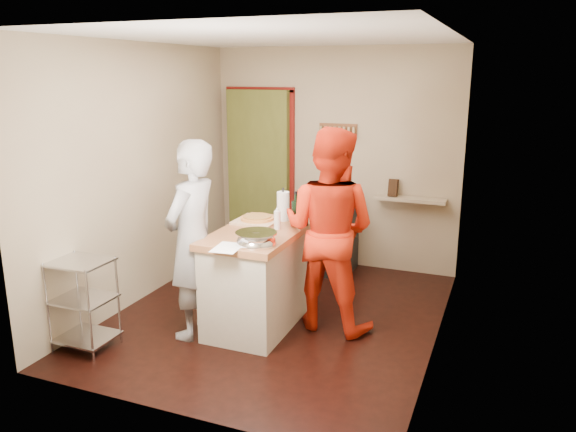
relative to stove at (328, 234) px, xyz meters
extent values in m
plane|color=black|center=(-0.05, -1.42, -0.45)|extent=(3.50, 3.50, 0.00)
cube|color=tan|center=(-0.05, 0.33, 0.85)|extent=(3.00, 0.04, 2.60)
cube|color=#565B23|center=(-1.00, 0.38, 0.60)|extent=(0.80, 0.40, 2.10)
cube|color=#670F0B|center=(-1.42, 0.31, 0.60)|extent=(0.06, 0.06, 2.10)
cube|color=#670F0B|center=(-0.58, 0.31, 0.60)|extent=(0.06, 0.06, 2.10)
cube|color=#670F0B|center=(-1.00, 0.31, 1.65)|extent=(0.90, 0.06, 0.06)
cube|color=brown|center=(0.00, 0.28, 1.15)|extent=(0.46, 0.09, 0.03)
cube|color=brown|center=(0.00, 0.32, 1.21)|extent=(0.46, 0.02, 0.12)
cube|color=olive|center=(0.00, 0.28, 1.21)|extent=(0.42, 0.04, 0.07)
cube|color=tan|center=(0.90, 0.23, 0.45)|extent=(0.80, 0.18, 0.04)
cube|color=black|center=(0.70, 0.23, 0.57)|extent=(0.10, 0.14, 0.22)
cube|color=tan|center=(-1.55, -1.42, 0.85)|extent=(0.04, 3.50, 2.60)
cube|color=tan|center=(1.45, -1.42, 0.85)|extent=(0.04, 3.50, 2.60)
cube|color=white|center=(-0.05, -1.42, 2.16)|extent=(3.00, 3.50, 0.02)
cube|color=black|center=(0.00, 0.01, -0.05)|extent=(0.60, 0.55, 0.80)
cube|color=black|center=(0.00, 0.01, 0.38)|extent=(0.60, 0.55, 0.06)
cube|color=#963015|center=(0.00, -0.27, 0.47)|extent=(0.60, 0.15, 0.17)
cylinder|color=black|center=(-0.15, 0.14, 0.46)|extent=(0.26, 0.26, 0.05)
cylinder|color=silver|center=(-1.55, -2.80, -0.05)|extent=(0.02, 0.02, 0.80)
cylinder|color=silver|center=(-1.11, -2.80, -0.05)|extent=(0.02, 0.02, 0.80)
cylinder|color=silver|center=(-1.55, -2.44, -0.05)|extent=(0.02, 0.02, 0.80)
cylinder|color=silver|center=(-1.11, -2.44, -0.05)|extent=(0.02, 0.02, 0.80)
cube|color=silver|center=(-1.33, -2.62, -0.35)|extent=(0.48, 0.40, 0.02)
cube|color=silver|center=(-1.33, -2.62, 0.00)|extent=(0.48, 0.40, 0.02)
cube|color=silver|center=(-1.33, -2.62, 0.33)|extent=(0.48, 0.40, 0.02)
cube|color=#B8B09D|center=(-0.15, -1.63, -0.02)|extent=(0.65, 1.15, 0.85)
cube|color=#A46A3E|center=(-0.15, -1.63, 0.43)|extent=(0.71, 1.21, 0.06)
cube|color=#E6BB8C|center=(-0.28, -1.37, 0.48)|extent=(0.40, 0.40, 0.02)
cylinder|color=#D98C43|center=(-0.28, -1.37, 0.50)|extent=(0.32, 0.32, 0.02)
ellipsoid|color=silver|center=(0.02, -2.03, 0.52)|extent=(0.35, 0.35, 0.11)
cylinder|color=white|center=(-0.08, -1.21, 0.60)|extent=(0.12, 0.12, 0.28)
cylinder|color=silver|center=(-0.01, -1.52, 0.55)|extent=(0.06, 0.06, 0.17)
cube|color=white|center=(-0.16, -2.20, 0.46)|extent=(0.24, 0.32, 0.00)
cylinder|color=black|center=(0.13, -1.16, 0.62)|extent=(0.08, 0.08, 0.31)
cylinder|color=black|center=(0.18, -1.31, 0.62)|extent=(0.08, 0.08, 0.31)
cylinder|color=black|center=(0.08, -1.29, 0.62)|extent=(0.08, 0.08, 0.31)
imported|color=#B8B8BD|center=(-0.60, -2.03, 0.43)|extent=(0.46, 0.67, 1.76)
imported|color=red|center=(0.46, -1.42, 0.48)|extent=(0.98, 0.80, 1.85)
camera|label=1|loc=(1.92, -6.08, 1.86)|focal=35.00mm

